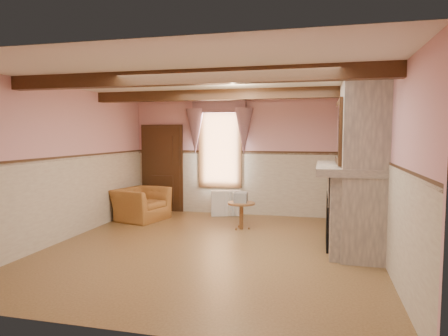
% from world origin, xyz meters
% --- Properties ---
extents(floor, '(5.50, 6.00, 0.01)m').
position_xyz_m(floor, '(0.00, 0.00, 0.00)').
color(floor, brown).
rests_on(floor, ground).
extents(ceiling, '(5.50, 6.00, 0.01)m').
position_xyz_m(ceiling, '(0.00, 0.00, 2.80)').
color(ceiling, silver).
rests_on(ceiling, wall_back).
extents(wall_back, '(5.50, 0.02, 2.80)m').
position_xyz_m(wall_back, '(0.00, 3.00, 1.40)').
color(wall_back, pink).
rests_on(wall_back, floor).
extents(wall_front, '(5.50, 0.02, 2.80)m').
position_xyz_m(wall_front, '(0.00, -3.00, 1.40)').
color(wall_front, pink).
rests_on(wall_front, floor).
extents(wall_left, '(0.02, 6.00, 2.80)m').
position_xyz_m(wall_left, '(-2.75, 0.00, 1.40)').
color(wall_left, pink).
rests_on(wall_left, floor).
extents(wall_right, '(0.02, 6.00, 2.80)m').
position_xyz_m(wall_right, '(2.75, 0.00, 1.40)').
color(wall_right, pink).
rests_on(wall_right, floor).
extents(wainscot, '(5.50, 6.00, 1.50)m').
position_xyz_m(wainscot, '(0.00, 0.00, 0.75)').
color(wainscot, beige).
rests_on(wainscot, floor).
extents(chair_rail, '(5.50, 6.00, 0.08)m').
position_xyz_m(chair_rail, '(0.00, 0.00, 1.50)').
color(chair_rail, black).
rests_on(chair_rail, wainscot).
extents(firebox, '(0.20, 0.95, 0.90)m').
position_xyz_m(firebox, '(2.00, 0.60, 0.45)').
color(firebox, black).
rests_on(firebox, floor).
extents(armchair, '(1.20, 1.30, 0.71)m').
position_xyz_m(armchair, '(-2.16, 1.81, 0.36)').
color(armchair, '#9E662D').
rests_on(armchair, floor).
extents(side_table, '(0.73, 0.73, 0.55)m').
position_xyz_m(side_table, '(0.23, 1.47, 0.28)').
color(side_table, brown).
rests_on(side_table, floor).
extents(book_stack, '(0.28, 0.34, 0.20)m').
position_xyz_m(book_stack, '(0.21, 1.49, 0.65)').
color(book_stack, '#B7AD8C').
rests_on(book_stack, side_table).
extents(radiator, '(0.72, 0.40, 0.60)m').
position_xyz_m(radiator, '(-0.39, 2.70, 0.30)').
color(radiator, silver).
rests_on(radiator, floor).
extents(bowl, '(0.38, 0.38, 0.09)m').
position_xyz_m(bowl, '(2.24, 0.75, 1.47)').
color(bowl, brown).
rests_on(bowl, mantel).
extents(mantel_clock, '(0.14, 0.24, 0.20)m').
position_xyz_m(mantel_clock, '(2.24, 1.10, 1.52)').
color(mantel_clock, black).
rests_on(mantel_clock, mantel).
extents(oil_lamp, '(0.11, 0.11, 0.28)m').
position_xyz_m(oil_lamp, '(2.24, 1.00, 1.56)').
color(oil_lamp, '#CC8439').
rests_on(oil_lamp, mantel).
extents(candle_red, '(0.06, 0.06, 0.16)m').
position_xyz_m(candle_red, '(2.24, 0.23, 1.50)').
color(candle_red, '#A32114').
rests_on(candle_red, mantel).
extents(jar_yellow, '(0.06, 0.06, 0.12)m').
position_xyz_m(jar_yellow, '(2.24, 0.41, 1.48)').
color(jar_yellow, gold).
rests_on(jar_yellow, mantel).
extents(fireplace, '(0.85, 2.00, 2.80)m').
position_xyz_m(fireplace, '(2.42, 0.60, 1.40)').
color(fireplace, gray).
rests_on(fireplace, floor).
extents(mantel, '(1.05, 2.05, 0.12)m').
position_xyz_m(mantel, '(2.24, 0.60, 1.36)').
color(mantel, gray).
rests_on(mantel, fireplace).
extents(overmantel_mirror, '(0.06, 1.44, 1.04)m').
position_xyz_m(overmantel_mirror, '(2.06, 0.60, 1.97)').
color(overmantel_mirror, silver).
rests_on(overmantel_mirror, fireplace).
extents(door, '(1.10, 0.10, 2.10)m').
position_xyz_m(door, '(-2.10, 2.94, 1.05)').
color(door, black).
rests_on(door, floor).
extents(window, '(1.06, 0.08, 2.02)m').
position_xyz_m(window, '(-0.60, 2.97, 1.65)').
color(window, white).
rests_on(window, wall_back).
extents(window_drapes, '(1.30, 0.14, 1.40)m').
position_xyz_m(window_drapes, '(-0.60, 2.88, 2.25)').
color(window_drapes, gray).
rests_on(window_drapes, wall_back).
extents(ceiling_beam_front, '(5.50, 0.18, 0.20)m').
position_xyz_m(ceiling_beam_front, '(0.00, -1.20, 2.70)').
color(ceiling_beam_front, black).
rests_on(ceiling_beam_front, ceiling).
extents(ceiling_beam_back, '(5.50, 0.18, 0.20)m').
position_xyz_m(ceiling_beam_back, '(0.00, 1.20, 2.70)').
color(ceiling_beam_back, black).
rests_on(ceiling_beam_back, ceiling).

